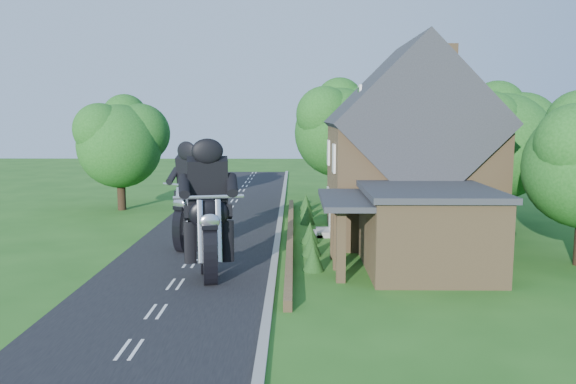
{
  "coord_description": "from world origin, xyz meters",
  "views": [
    {
      "loc": [
        4.51,
        -23.58,
        6.37
      ],
      "look_at": [
        4.21,
        2.58,
        2.8
      ],
      "focal_mm": 35.0,
      "sensor_mm": 36.0,
      "label": 1
    }
  ],
  "objects_px": {
    "motorcycle_lead": "(209,259)",
    "motorcycle_follow": "(191,234)",
    "garden_wall": "(290,235)",
    "house": "(408,154)",
    "annex": "(424,228)"
  },
  "relations": [
    {
      "from": "annex",
      "to": "motorcycle_follow",
      "type": "xyz_separation_m",
      "value": [
        -10.3,
        3.45,
        -0.99
      ]
    },
    {
      "from": "garden_wall",
      "to": "motorcycle_follow",
      "type": "relative_size",
      "value": 13.22
    },
    {
      "from": "annex",
      "to": "motorcycle_follow",
      "type": "relative_size",
      "value": 4.24
    },
    {
      "from": "house",
      "to": "garden_wall",
      "type": "bearing_deg",
      "value": -170.83
    },
    {
      "from": "garden_wall",
      "to": "annex",
      "type": "bearing_deg",
      "value": -46.16
    },
    {
      "from": "house",
      "to": "motorcycle_follow",
      "type": "relative_size",
      "value": 6.15
    },
    {
      "from": "annex",
      "to": "motorcycle_follow",
      "type": "bearing_deg",
      "value": 161.49
    },
    {
      "from": "motorcycle_lead",
      "to": "motorcycle_follow",
      "type": "bearing_deg",
      "value": -83.83
    },
    {
      "from": "garden_wall",
      "to": "house",
      "type": "bearing_deg",
      "value": 9.17
    },
    {
      "from": "motorcycle_lead",
      "to": "motorcycle_follow",
      "type": "relative_size",
      "value": 1.07
    },
    {
      "from": "house",
      "to": "motorcycle_lead",
      "type": "bearing_deg",
      "value": -137.98
    },
    {
      "from": "annex",
      "to": "garden_wall",
      "type": "bearing_deg",
      "value": 133.84
    },
    {
      "from": "motorcycle_lead",
      "to": "motorcycle_follow",
      "type": "height_order",
      "value": "motorcycle_lead"
    },
    {
      "from": "garden_wall",
      "to": "house",
      "type": "distance_m",
      "value": 7.52
    },
    {
      "from": "annex",
      "to": "motorcycle_lead",
      "type": "height_order",
      "value": "annex"
    }
  ]
}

